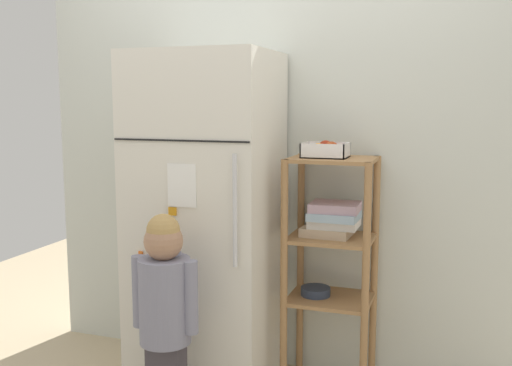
% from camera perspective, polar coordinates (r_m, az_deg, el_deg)
% --- Properties ---
extents(kitchen_wall_back, '(2.76, 0.03, 2.21)m').
position_cam_1_polar(kitchen_wall_back, '(3.14, 2.22, 1.44)').
color(kitchen_wall_back, silver).
rests_on(kitchen_wall_back, ground).
extents(refrigerator, '(0.69, 0.61, 1.71)m').
position_cam_1_polar(refrigerator, '(2.99, -4.90, -3.80)').
color(refrigerator, silver).
rests_on(refrigerator, ground).
extents(child_standing, '(0.32, 0.23, 0.98)m').
position_cam_1_polar(child_standing, '(2.64, -8.93, -11.28)').
color(child_standing, '#423D44').
rests_on(child_standing, ground).
extents(pantry_shelf_unit, '(0.43, 0.36, 1.19)m').
position_cam_1_polar(pantry_shelf_unit, '(2.92, 7.36, -5.81)').
color(pantry_shelf_unit, '#9E7247').
rests_on(pantry_shelf_unit, ground).
extents(fruit_bin, '(0.22, 0.18, 0.08)m').
position_cam_1_polar(fruit_bin, '(2.86, 6.85, 3.23)').
color(fruit_bin, white).
rests_on(fruit_bin, pantry_shelf_unit).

